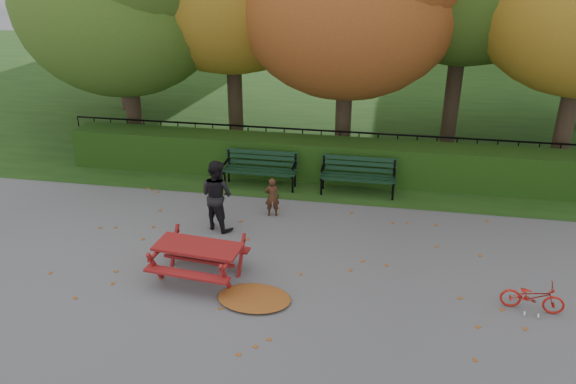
% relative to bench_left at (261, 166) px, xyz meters
% --- Properties ---
extents(ground, '(90.00, 90.00, 0.00)m').
position_rel_bench_left_xyz_m(ground, '(1.30, -3.70, -0.52)').
color(ground, slate).
rests_on(ground, ground).
extents(grass_strip, '(90.00, 90.00, 0.00)m').
position_rel_bench_left_xyz_m(grass_strip, '(1.30, 10.30, -0.51)').
color(grass_strip, '#183511').
rests_on(grass_strip, ground).
extents(hedge, '(13.00, 0.90, 1.00)m').
position_rel_bench_left_xyz_m(hedge, '(1.30, 0.80, -0.02)').
color(hedge, black).
rests_on(hedge, ground).
extents(iron_fence, '(14.00, 0.04, 1.02)m').
position_rel_bench_left_xyz_m(iron_fence, '(1.30, 1.60, 0.02)').
color(iron_fence, black).
rests_on(iron_fence, ground).
extents(bench_left, '(1.80, 0.57, 0.88)m').
position_rel_bench_left_xyz_m(bench_left, '(0.00, 0.00, 0.00)').
color(bench_left, black).
rests_on(bench_left, ground).
extents(bench_right, '(1.80, 0.57, 0.88)m').
position_rel_bench_left_xyz_m(bench_right, '(2.40, 0.00, 0.00)').
color(bench_right, black).
rests_on(bench_right, ground).
extents(picnic_table, '(1.67, 1.40, 0.76)m').
position_rel_bench_left_xyz_m(picnic_table, '(-0.21, -4.22, -0.00)').
color(picnic_table, maroon).
rests_on(picnic_table, ground).
extents(leaf_pile, '(1.40, 1.07, 0.09)m').
position_rel_bench_left_xyz_m(leaf_pile, '(0.94, -4.75, -0.48)').
color(leaf_pile, brown).
rests_on(leaf_pile, ground).
extents(leaf_scatter, '(9.00, 5.70, 0.01)m').
position_rel_bench_left_xyz_m(leaf_scatter, '(1.30, -3.40, -0.51)').
color(leaf_scatter, brown).
rests_on(leaf_scatter, ground).
extents(child, '(0.37, 0.28, 0.90)m').
position_rel_bench_left_xyz_m(child, '(0.60, -1.54, -0.07)').
color(child, '#3E2113').
rests_on(child, ground).
extents(adult, '(0.92, 0.84, 1.54)m').
position_rel_bench_left_xyz_m(adult, '(-0.42, -2.32, 0.25)').
color(adult, black).
rests_on(adult, ground).
extents(bicycle, '(1.05, 0.48, 0.53)m').
position_rel_bench_left_xyz_m(bicycle, '(5.57, -4.20, -0.25)').
color(bicycle, '#B21910').
rests_on(bicycle, ground).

